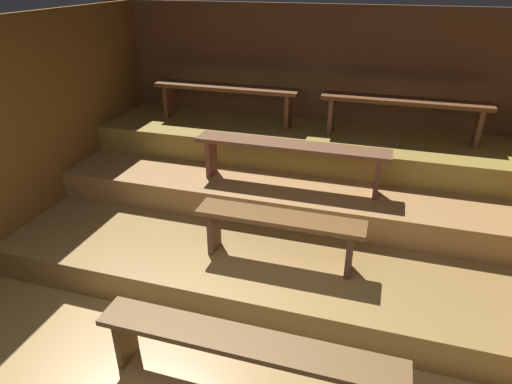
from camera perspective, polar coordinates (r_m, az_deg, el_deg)
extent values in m
cube|color=#A27D45|center=(4.67, 2.42, -9.35)|extent=(5.93, 4.82, 0.08)
cube|color=brown|center=(5.98, 7.74, 11.55)|extent=(5.93, 0.06, 2.34)
cube|color=brown|center=(5.30, -25.79, 7.16)|extent=(0.06, 4.82, 2.34)
cube|color=olive|center=(4.97, 3.93, -4.31)|extent=(5.13, 3.03, 0.31)
cube|color=#A87A46|center=(5.32, 5.46, 1.60)|extent=(5.13, 1.88, 0.31)
cube|color=#A0873B|center=(5.55, 6.43, 6.09)|extent=(5.13, 1.12, 0.31)
cube|color=brown|center=(3.18, -1.36, -18.67)|extent=(2.16, 0.28, 0.04)
cube|color=brown|center=(3.68, -16.36, -17.43)|extent=(0.05, 0.23, 0.42)
cube|color=brown|center=(3.91, 3.05, -3.34)|extent=(1.50, 0.28, 0.04)
cube|color=brown|center=(4.20, -5.40, -4.84)|extent=(0.05, 0.23, 0.42)
cube|color=brown|center=(3.96, 11.91, -7.54)|extent=(0.05, 0.23, 0.42)
cube|color=brown|center=(4.66, 4.50, 5.93)|extent=(2.04, 0.28, 0.04)
cube|color=brown|center=(5.00, -5.74, 4.49)|extent=(0.05, 0.23, 0.42)
cube|color=brown|center=(4.66, 15.27, 1.91)|extent=(0.05, 0.23, 0.42)
cube|color=brown|center=(5.76, -3.88, 13.20)|extent=(1.87, 0.28, 0.04)
cube|color=brown|center=(6.14, -11.08, 11.38)|extent=(0.05, 0.23, 0.42)
cube|color=brown|center=(5.59, 4.15, 10.30)|extent=(0.05, 0.23, 0.42)
cube|color=brown|center=(5.41, 18.49, 11.01)|extent=(1.87, 0.28, 0.04)
cube|color=brown|center=(5.50, 9.61, 9.73)|extent=(0.05, 0.23, 0.42)
cube|color=brown|center=(5.55, 26.54, 7.42)|extent=(0.05, 0.23, 0.42)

